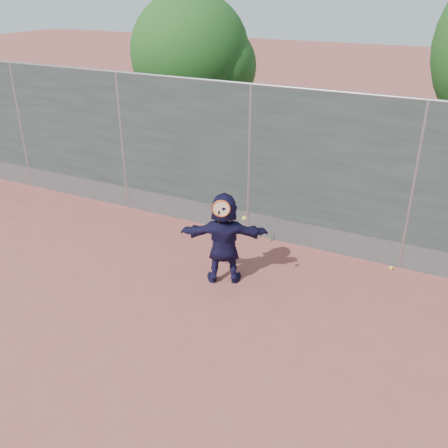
% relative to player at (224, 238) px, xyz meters
% --- Properties ---
extents(ground, '(80.00, 80.00, 0.00)m').
position_rel_player_xyz_m(ground, '(-0.35, -1.72, -0.80)').
color(ground, '#9E4C42').
rests_on(ground, ground).
extents(player, '(1.54, 1.05, 1.60)m').
position_rel_player_xyz_m(player, '(0.00, 0.00, 0.00)').
color(player, '#171335').
rests_on(player, ground).
extents(ball_ground, '(0.07, 0.07, 0.07)m').
position_rel_player_xyz_m(ball_ground, '(2.54, 1.63, -0.76)').
color(ball_ground, '#F2F837').
rests_on(ball_ground, ground).
extents(fence, '(20.00, 0.06, 3.03)m').
position_rel_player_xyz_m(fence, '(-0.35, 1.78, 0.78)').
color(fence, '#38423D').
rests_on(fence, ground).
extents(swing_action, '(0.60, 0.18, 0.51)m').
position_rel_player_xyz_m(swing_action, '(0.09, -0.20, 0.61)').
color(swing_action, '#E25315').
rests_on(swing_action, ground).
extents(tree_left, '(3.15, 3.00, 4.53)m').
position_rel_player_xyz_m(tree_left, '(-3.20, 4.83, 2.14)').
color(tree_left, '#382314').
rests_on(tree_left, ground).
extents(weed_clump, '(0.68, 0.07, 0.30)m').
position_rel_player_xyz_m(weed_clump, '(-0.05, 1.66, -0.66)').
color(weed_clump, '#387226').
rests_on(weed_clump, ground).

